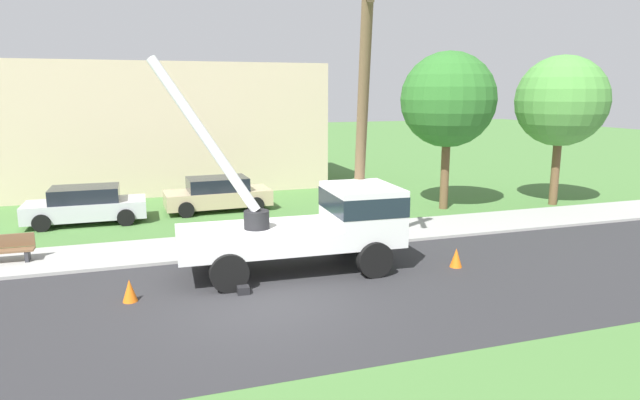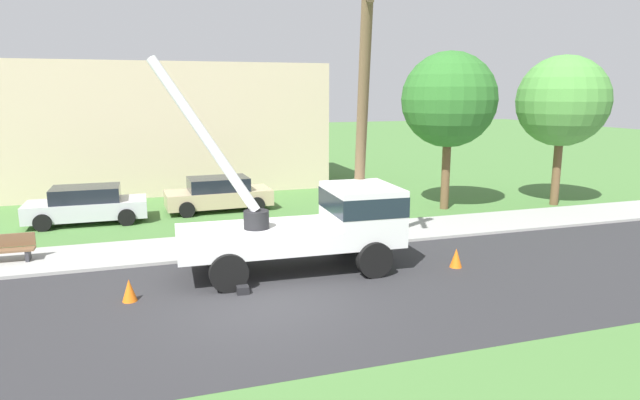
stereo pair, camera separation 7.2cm
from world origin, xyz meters
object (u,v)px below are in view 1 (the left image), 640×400
parked_sedan_silver (86,205)px  traffic_cone_behind (130,291)px  roadside_tree_far (561,101)px  utility_truck (319,220)px  traffic_cone_ahead (456,258)px  leaning_utility_pole (363,112)px  park_bench (4,250)px  parked_sedan_tan (218,194)px  roadside_tree_near (448,100)px

parked_sedan_silver → traffic_cone_behind: bearing=-79.3°
roadside_tree_far → utility_truck: bearing=-157.9°
traffic_cone_ahead → roadside_tree_far: 11.84m
leaning_utility_pole → traffic_cone_behind: bearing=-167.0°
utility_truck → park_bench: size_ratio=4.22×
leaning_utility_pole → roadside_tree_far: leaning_utility_pole is taller
leaning_utility_pole → parked_sedan_silver: 11.80m
parked_sedan_silver → parked_sedan_tan: bearing=8.0°
traffic_cone_ahead → parked_sedan_tan: (-5.52, 9.86, 0.43)m
leaning_utility_pole → roadside_tree_near: bearing=41.7°
parked_sedan_silver → roadside_tree_near: 15.16m
utility_truck → traffic_cone_behind: bearing=-168.6°
parked_sedan_tan → roadside_tree_near: (9.37, -2.69, 3.94)m
roadside_tree_near → roadside_tree_far: size_ratio=1.02×
utility_truck → traffic_cone_ahead: utility_truck is taller
leaning_utility_pole → traffic_cone_behind: size_ratio=15.48×
utility_truck → traffic_cone_ahead: bearing=-17.5°
traffic_cone_ahead → utility_truck: bearing=162.5°
traffic_cone_behind → roadside_tree_near: (12.82, 7.01, 4.37)m
leaning_utility_pole → roadside_tree_far: size_ratio=1.32×
leaning_utility_pole → traffic_cone_ahead: leaning_utility_pole is taller
leaning_utility_pole → parked_sedan_tan: 9.53m
leaning_utility_pole → parked_sedan_tan: (-3.22, 8.16, -3.73)m
traffic_cone_behind → parked_sedan_silver: (-1.69, 8.98, 0.43)m
leaning_utility_pole → parked_sedan_tan: leaning_utility_pole is taller
park_bench → utility_truck: bearing=-19.5°
roadside_tree_far → roadside_tree_near: bearing=171.4°
utility_truck → parked_sedan_silver: size_ratio=1.53×
leaning_utility_pole → traffic_cone_ahead: bearing=-36.5°
traffic_cone_behind → parked_sedan_silver: bearing=100.7°
traffic_cone_ahead → roadside_tree_near: (3.85, 7.17, 4.37)m
parked_sedan_silver → roadside_tree_far: 20.21m
leaning_utility_pole → traffic_cone_behind: leaning_utility_pole is taller
parked_sedan_silver → park_bench: 5.21m
park_bench → roadside_tree_far: roadside_tree_far is taller
parked_sedan_silver → park_bench: size_ratio=2.75×
traffic_cone_ahead → leaning_utility_pole: bearing=143.5°
park_bench → roadside_tree_near: (16.33, 2.90, 4.19)m
utility_truck → roadside_tree_near: size_ratio=1.01×
leaning_utility_pole → traffic_cone_ahead: (2.30, -1.70, -4.16)m
utility_truck → traffic_cone_ahead: size_ratio=12.06×
leaning_utility_pole → park_bench: size_ratio=5.42×
parked_sedan_tan → parked_sedan_silver: bearing=-172.0°
traffic_cone_behind → leaning_utility_pole: bearing=13.0°
parked_sedan_silver → roadside_tree_far: size_ratio=0.67×
leaning_utility_pole → roadside_tree_near: 8.23m
utility_truck → roadside_tree_far: 14.17m
park_bench → roadside_tree_far: (21.47, 2.13, 4.12)m
utility_truck → parked_sedan_tan: bearing=101.2°
traffic_cone_ahead → traffic_cone_behind: size_ratio=1.00×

